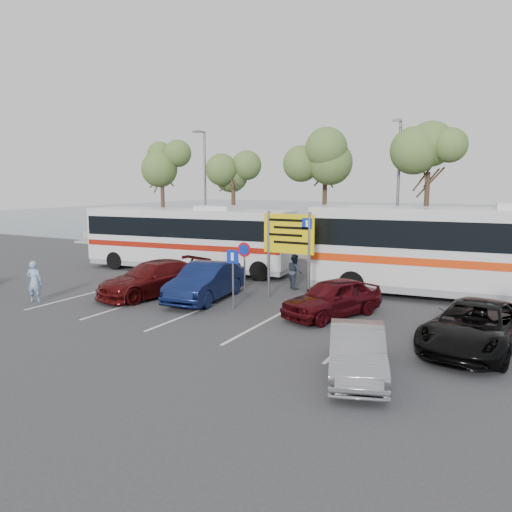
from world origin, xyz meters
The scene contains 23 objects.
ground centered at (0.00, 0.00, 0.00)m, with size 120.00×120.00×0.00m, color #343436.
kerb_strip centered at (0.00, 14.00, 0.07)m, with size 44.00×2.40×0.15m, color #9B978D.
seawall centered at (0.00, 16.00, 0.30)m, with size 48.00×0.80×0.60m, color tan.
sea centered at (0.00, 60.00, 0.01)m, with size 140.00×140.00×0.00m, color #435D6B.
tree_far_left centered at (-14.00, 14.00, 6.33)m, with size 3.20×3.20×7.60m.
tree_left centered at (-8.00, 14.00, 6.00)m, with size 3.20×3.20×7.20m.
tree_mid centered at (-1.50, 14.00, 6.65)m, with size 3.20×3.20×8.00m.
tree_right centered at (4.50, 14.00, 6.17)m, with size 3.20×3.20×7.40m.
street_lamp_left centered at (-10.00, 13.52, 4.60)m, with size 0.45×1.15×8.01m.
street_lamp_right centered at (3.00, 13.52, 4.60)m, with size 0.45×1.15×8.01m.
direction_sign centered at (1.00, 3.20, 2.43)m, with size 2.20×0.12×3.60m.
sign_no_stop centered at (-0.60, 2.38, 1.58)m, with size 0.60×0.08×2.35m.
sign_parking centered at (-0.20, 0.79, 1.47)m, with size 0.50×0.07×2.25m.
lane_markings centered at (-1.14, -1.00, 0.00)m, with size 12.02×4.20×0.01m, color silver, non-canonical shape.
coach_bus_left centered at (-6.50, 6.70, 1.65)m, with size 11.61×3.62×3.56m.
coach_bus_right centered at (7.50, 6.50, 1.84)m, with size 12.94×3.77×3.98m.
car_blue centered at (-1.91, 1.50, 0.76)m, with size 1.60×4.59×1.51m, color #0F1A48.
car_maroon centered at (-4.31, 1.14, 0.73)m, with size 2.03×5.01×1.45m, color #530D0E.
car_red centered at (3.50, 1.50, 0.68)m, with size 1.62×4.02×1.37m, color #470A0F.
suv_black centered at (8.30, 0.03, 0.69)m, with size 2.28×4.94×1.37m, color black.
car_silver_b centered at (5.90, -3.50, 0.62)m, with size 1.32×3.78×1.24m, color gray.
pedestrian_near centered at (-7.78, -2.00, 0.83)m, with size 0.61×0.40×1.66m, color #88A6C7.
pedestrian_far centered at (0.39, 5.24, 0.79)m, with size 0.76×0.59×1.57m, color #303849.
Camera 1 is at (9.27, -15.07, 4.75)m, focal length 35.00 mm.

